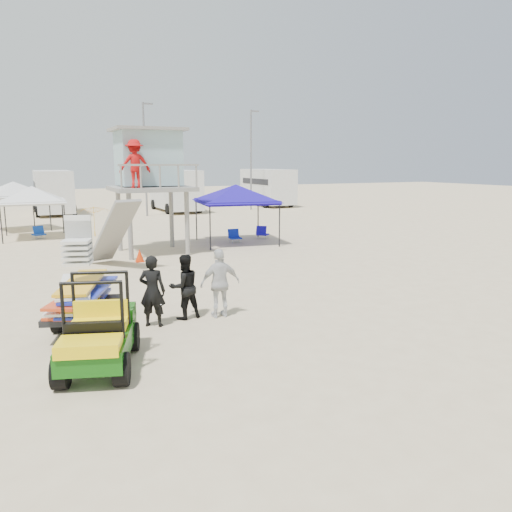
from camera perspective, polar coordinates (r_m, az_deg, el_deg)
name	(u,v)px	position (r m, az deg, el deg)	size (l,w,h in m)	color
ground	(293,338)	(11.17, 4.27, -9.35)	(140.00, 140.00, 0.00)	beige
utility_cart	(97,327)	(9.78, -17.67, -7.74)	(1.78, 2.53, 1.74)	#0F4E0C
surf_trailer	(83,291)	(11.98, -19.20, -3.78)	(2.00, 2.80, 2.34)	black
man_left	(152,291)	(11.95, -11.76, -3.94)	(0.62, 0.41, 1.70)	black
man_mid	(184,287)	(12.41, -8.20, -3.50)	(0.79, 0.61, 1.62)	black
man_right	(220,283)	(12.43, -4.11, -3.12)	(1.01, 0.42, 1.73)	silver
lifeguard_tower	(147,163)	(21.67, -12.35, 10.37)	(3.21, 3.21, 5.12)	gray
canopy_blue	(236,188)	(23.84, -2.32, 7.82)	(3.83, 3.83, 3.21)	black
canopy_white_a	(32,189)	(27.91, -24.26, 7.00)	(3.12, 3.12, 3.06)	black
canopy_white_c	(13,184)	(31.57, -25.99, 7.39)	(3.73, 3.73, 3.18)	black
umbrella_b	(95,221)	(27.51, -17.97, 3.80)	(1.75, 1.78, 1.61)	yellow
cone_near	(140,255)	(20.00, -13.16, 0.07)	(0.34, 0.34, 0.50)	red
beach_chair_a	(39,232)	(27.83, -23.58, 2.49)	(0.71, 0.78, 0.64)	#103CAD
beach_chair_b	(234,236)	(24.32, -2.48, 2.32)	(0.58, 0.62, 0.64)	#0F26AC
beach_chair_c	(262,232)	(25.52, 0.66, 2.72)	(0.73, 0.86, 0.64)	#1910AF
rv_mid_left	(53,190)	(40.74, -22.18, 6.99)	(2.65, 6.50, 3.25)	silver
rv_mid_right	(175,188)	(40.74, -9.23, 7.63)	(2.64, 7.00, 3.25)	silver
rv_far_right	(267,186)	(45.41, 1.32, 8.05)	(2.64, 6.60, 3.25)	silver
light_pole_left	(145,160)	(37.05, -12.57, 10.64)	(0.14, 0.14, 8.00)	slate
light_pole_right	(251,161)	(41.37, -0.58, 10.85)	(0.14, 0.14, 8.00)	slate
distant_beachgoers	(12,224)	(28.03, -26.16, 3.31)	(9.79, 4.06, 1.58)	#497B5E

